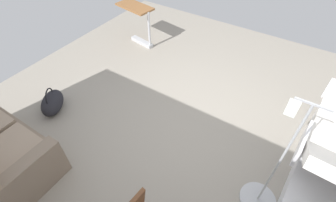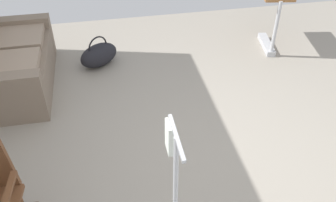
% 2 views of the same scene
% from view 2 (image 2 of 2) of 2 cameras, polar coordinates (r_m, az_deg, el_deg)
% --- Properties ---
extents(ground_plane, '(6.85, 6.85, 0.00)m').
position_cam_2_polar(ground_plane, '(3.76, 6.42, -8.85)').
color(ground_plane, gray).
extents(couch, '(1.60, 0.86, 0.85)m').
position_cam_2_polar(couch, '(4.93, -23.15, 5.14)').
color(couch, '#7D6C5C').
rests_on(couch, ground).
extents(overbed_table, '(0.87, 0.52, 0.84)m').
position_cam_2_polar(overbed_table, '(5.56, 15.67, 13.18)').
color(overbed_table, '#B2B5BA').
rests_on(overbed_table, ground).
extents(duffel_bag, '(0.58, 0.64, 0.43)m').
position_cam_2_polar(duffel_bag, '(5.13, -10.66, 7.02)').
color(duffel_bag, black).
rests_on(duffel_bag, ground).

